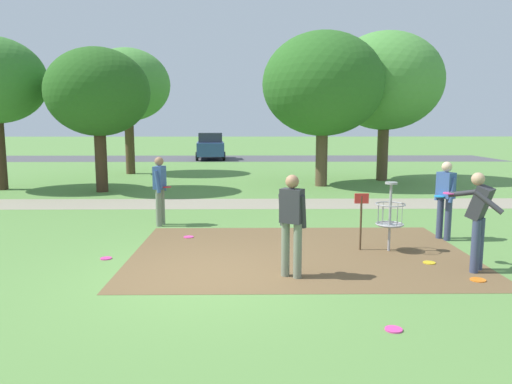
{
  "coord_description": "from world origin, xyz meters",
  "views": [
    {
      "loc": [
        0.71,
        -7.75,
        2.55
      ],
      "look_at": [
        0.84,
        2.92,
        1.0
      ],
      "focal_mm": 33.81,
      "sensor_mm": 36.0,
      "label": 1
    }
  ],
  "objects_px": {
    "player_throwing": "(478,215)",
    "frisbee_near_basket": "(106,258)",
    "tree_mid_left": "(385,82)",
    "frisbee_by_tee": "(394,329)",
    "frisbee_mid_grass": "(189,237)",
    "parked_car_leftmost": "(210,146)",
    "disc_golf_basket": "(387,214)",
    "frisbee_far_right": "(429,263)",
    "player_foreground_watching": "(160,187)",
    "player_waiting_right": "(445,196)",
    "player_waiting_left": "(292,220)",
    "frisbee_far_left": "(478,280)",
    "tree_mid_right": "(98,93)",
    "tree_near_left": "(323,84)",
    "tree_mid_center": "(128,85)"
  },
  "relations": [
    {
      "from": "disc_golf_basket",
      "to": "tree_near_left",
      "type": "height_order",
      "value": "tree_near_left"
    },
    {
      "from": "frisbee_far_left",
      "to": "tree_near_left",
      "type": "relative_size",
      "value": 0.04
    },
    {
      "from": "player_foreground_watching",
      "to": "frisbee_far_left",
      "type": "bearing_deg",
      "value": -36.04
    },
    {
      "from": "tree_near_left",
      "to": "frisbee_far_right",
      "type": "bearing_deg",
      "value": -87.88
    },
    {
      "from": "player_waiting_left",
      "to": "player_throwing",
      "type": "bearing_deg",
      "value": 5.1
    },
    {
      "from": "player_throwing",
      "to": "player_waiting_left",
      "type": "xyz_separation_m",
      "value": [
        -3.2,
        -0.29,
        -0.02
      ]
    },
    {
      "from": "frisbee_far_right",
      "to": "player_waiting_right",
      "type": "bearing_deg",
      "value": 61.86
    },
    {
      "from": "frisbee_mid_grass",
      "to": "player_waiting_left",
      "type": "bearing_deg",
      "value": -53.67
    },
    {
      "from": "disc_golf_basket",
      "to": "frisbee_far_right",
      "type": "bearing_deg",
      "value": -56.7
    },
    {
      "from": "player_waiting_right",
      "to": "frisbee_by_tee",
      "type": "distance_m",
      "value": 5.34
    },
    {
      "from": "frisbee_far_right",
      "to": "tree_mid_left",
      "type": "bearing_deg",
      "value": 78.57
    },
    {
      "from": "frisbee_near_basket",
      "to": "frisbee_mid_grass",
      "type": "bearing_deg",
      "value": 51.6
    },
    {
      "from": "frisbee_far_left",
      "to": "frisbee_far_right",
      "type": "bearing_deg",
      "value": 114.12
    },
    {
      "from": "player_foreground_watching",
      "to": "tree_mid_right",
      "type": "xyz_separation_m",
      "value": [
        -3.25,
        5.92,
        2.64
      ]
    },
    {
      "from": "player_waiting_right",
      "to": "frisbee_by_tee",
      "type": "height_order",
      "value": "player_waiting_right"
    },
    {
      "from": "tree_mid_right",
      "to": "parked_car_leftmost",
      "type": "distance_m",
      "value": 16.28
    },
    {
      "from": "parked_car_leftmost",
      "to": "disc_golf_basket",
      "type": "bearing_deg",
      "value": -77.28
    },
    {
      "from": "player_waiting_right",
      "to": "tree_mid_left",
      "type": "bearing_deg",
      "value": 81.63
    },
    {
      "from": "tree_mid_center",
      "to": "disc_golf_basket",
      "type": "bearing_deg",
      "value": -59.48
    },
    {
      "from": "frisbee_mid_grass",
      "to": "tree_mid_center",
      "type": "relative_size",
      "value": 0.04
    },
    {
      "from": "player_foreground_watching",
      "to": "parked_car_leftmost",
      "type": "distance_m",
      "value": 21.75
    },
    {
      "from": "tree_mid_right",
      "to": "tree_mid_center",
      "type": "bearing_deg",
      "value": 94.5
    },
    {
      "from": "player_waiting_right",
      "to": "tree_mid_center",
      "type": "bearing_deg",
      "value": 126.54
    },
    {
      "from": "frisbee_near_basket",
      "to": "tree_near_left",
      "type": "distance_m",
      "value": 12.52
    },
    {
      "from": "player_throwing",
      "to": "frisbee_near_basket",
      "type": "bearing_deg",
      "value": 172.88
    },
    {
      "from": "frisbee_by_tee",
      "to": "frisbee_mid_grass",
      "type": "height_order",
      "value": "same"
    },
    {
      "from": "frisbee_by_tee",
      "to": "tree_near_left",
      "type": "relative_size",
      "value": 0.04
    },
    {
      "from": "player_waiting_left",
      "to": "tree_mid_center",
      "type": "height_order",
      "value": "tree_mid_center"
    },
    {
      "from": "disc_golf_basket",
      "to": "player_foreground_watching",
      "type": "distance_m",
      "value": 5.53
    },
    {
      "from": "tree_near_left",
      "to": "tree_mid_right",
      "type": "relative_size",
      "value": 1.16
    },
    {
      "from": "player_waiting_right",
      "to": "parked_car_leftmost",
      "type": "relative_size",
      "value": 0.39
    },
    {
      "from": "frisbee_near_basket",
      "to": "player_throwing",
      "type": "bearing_deg",
      "value": -7.12
    },
    {
      "from": "player_waiting_left",
      "to": "frisbee_far_left",
      "type": "height_order",
      "value": "player_waiting_left"
    },
    {
      "from": "player_foreground_watching",
      "to": "player_waiting_right",
      "type": "relative_size",
      "value": 1.0
    },
    {
      "from": "player_throwing",
      "to": "tree_near_left",
      "type": "relative_size",
      "value": 0.28
    },
    {
      "from": "disc_golf_basket",
      "to": "player_waiting_left",
      "type": "distance_m",
      "value": 2.59
    },
    {
      "from": "player_waiting_right",
      "to": "parked_car_leftmost",
      "type": "height_order",
      "value": "parked_car_leftmost"
    },
    {
      "from": "player_throwing",
      "to": "tree_near_left",
      "type": "bearing_deg",
      "value": 95.14
    },
    {
      "from": "disc_golf_basket",
      "to": "player_throwing",
      "type": "height_order",
      "value": "player_throwing"
    },
    {
      "from": "frisbee_near_basket",
      "to": "tree_mid_left",
      "type": "distance_m",
      "value": 15.62
    },
    {
      "from": "frisbee_mid_grass",
      "to": "tree_mid_right",
      "type": "height_order",
      "value": "tree_mid_right"
    },
    {
      "from": "player_waiting_left",
      "to": "tree_near_left",
      "type": "height_order",
      "value": "tree_near_left"
    },
    {
      "from": "tree_near_left",
      "to": "parked_car_leftmost",
      "type": "xyz_separation_m",
      "value": [
        -5.63,
        14.26,
        -3.1
      ]
    },
    {
      "from": "frisbee_near_basket",
      "to": "tree_mid_left",
      "type": "relative_size",
      "value": 0.03
    },
    {
      "from": "player_waiting_left",
      "to": "frisbee_near_basket",
      "type": "distance_m",
      "value": 3.7
    },
    {
      "from": "frisbee_near_basket",
      "to": "player_waiting_left",
      "type": "bearing_deg",
      "value": -18.09
    },
    {
      "from": "player_waiting_left",
      "to": "tree_near_left",
      "type": "xyz_separation_m",
      "value": [
        2.18,
        11.58,
        3.05
      ]
    },
    {
      "from": "frisbee_near_basket",
      "to": "disc_golf_basket",
      "type": "bearing_deg",
      "value": 5.27
    },
    {
      "from": "frisbee_far_left",
      "to": "tree_mid_right",
      "type": "relative_size",
      "value": 0.05
    },
    {
      "from": "player_throwing",
      "to": "frisbee_near_basket",
      "type": "height_order",
      "value": "player_throwing"
    }
  ]
}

